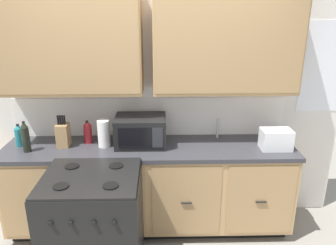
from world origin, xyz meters
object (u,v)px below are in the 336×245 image
object	(u,v)px
knife_block	(63,135)
bottle_red	(88,132)
stove_range	(95,227)
bottle_dark	(26,137)
microwave	(141,131)
toaster	(276,139)
paper_towel_roll	(104,133)
bottle_teal	(19,135)

from	to	relation	value
knife_block	bottle_red	distance (m)	0.23
bottle_red	knife_block	bearing A→B (deg)	-160.43
stove_range	bottle_dark	distance (m)	1.05
bottle_red	bottle_dark	bearing A→B (deg)	-159.04
knife_block	microwave	bearing A→B (deg)	1.53
knife_block	bottle_dark	bearing A→B (deg)	-158.07
toaster	paper_towel_roll	xyz separation A→B (m)	(-1.62, 0.10, 0.03)
stove_range	paper_towel_roll	bearing A→B (deg)	89.21
microwave	bottle_red	distance (m)	0.52
bottle_red	bottle_teal	bearing A→B (deg)	-174.10
toaster	bottle_red	xyz separation A→B (m)	(-1.79, 0.19, 0.02)
microwave	knife_block	xyz separation A→B (m)	(-0.74, -0.02, -0.02)
bottle_red	bottle_teal	xyz separation A→B (m)	(-0.64, -0.07, -0.00)
toaster	bottle_red	bearing A→B (deg)	173.82
microwave	bottle_teal	size ratio (longest dim) A/B	2.18
bottle_red	bottle_teal	world-z (taller)	bottle_red
paper_towel_roll	bottle_red	size ratio (longest dim) A/B	1.15
paper_towel_roll	bottle_red	distance (m)	0.20
microwave	knife_block	world-z (taller)	knife_block
knife_block	bottle_dark	distance (m)	0.33
paper_towel_roll	bottle_dark	bearing A→B (deg)	-171.33
stove_range	toaster	bearing A→B (deg)	18.51
knife_block	toaster	bearing A→B (deg)	-3.32
stove_range	toaster	world-z (taller)	toaster
bottle_red	microwave	bearing A→B (deg)	-6.30
toaster	knife_block	distance (m)	2.01
stove_range	bottle_teal	xyz separation A→B (m)	(-0.80, 0.67, 0.55)
microwave	paper_towel_roll	size ratio (longest dim) A/B	1.85
stove_range	microwave	distance (m)	0.96
stove_range	paper_towel_roll	xyz separation A→B (m)	(0.01, 0.64, 0.57)
toaster	bottle_teal	distance (m)	2.43
toaster	knife_block	xyz separation A→B (m)	(-2.00, 0.12, 0.02)
paper_towel_roll	bottle_teal	xyz separation A→B (m)	(-0.81, 0.03, -0.02)
stove_range	knife_block	distance (m)	0.94
stove_range	toaster	distance (m)	1.80
bottle_dark	bottle_red	bearing A→B (deg)	20.96
paper_towel_roll	bottle_dark	size ratio (longest dim) A/B	0.89
microwave	paper_towel_roll	world-z (taller)	microwave
microwave	toaster	world-z (taller)	microwave
paper_towel_roll	bottle_teal	bearing A→B (deg)	178.03
microwave	bottle_dark	distance (m)	1.05
toaster	bottle_teal	size ratio (longest dim) A/B	1.27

